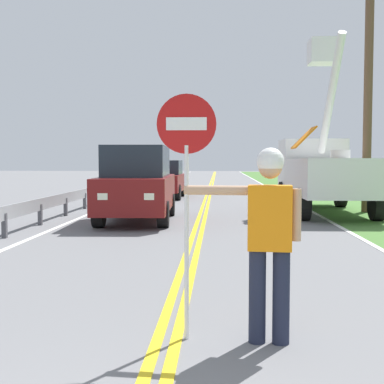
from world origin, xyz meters
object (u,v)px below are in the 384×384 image
Objects in this scene: oncoming_suv_nearest at (138,183)px; oncoming_sedan_second at (162,180)px; utility_pole_near at (368,89)px; stop_sign_paddle at (187,160)px; utility_bucket_truck at (322,169)px; flagger_worker at (269,232)px.

oncoming_suv_nearest is 8.89m from oncoming_sedan_second.
oncoming_sedan_second is 10.05m from utility_pole_near.
utility_bucket_truck reaches higher than stop_sign_paddle.
utility_bucket_truck is at bearing -44.89° from oncoming_sedan_second.
utility_pole_near reaches higher than utility_bucket_truck.
flagger_worker is 0.78× the size of stop_sign_paddle.
utility_bucket_truck is (3.74, 12.50, -0.29)m from stop_sign_paddle.
utility_pole_near reaches higher than oncoming_suv_nearest.
flagger_worker is 0.24× the size of utility_pole_near.
utility_bucket_truck is 1.64× the size of oncoming_sedan_second.
oncoming_suv_nearest is at bearing -158.26° from utility_pole_near.
utility_bucket_truck is 8.43m from oncoming_sedan_second.
flagger_worker is 12.92m from utility_bucket_truck.
flagger_worker is at bearing -80.82° from oncoming_sedan_second.
utility_pole_near is (5.15, 12.38, 2.30)m from stop_sign_paddle.
flagger_worker is at bearing -5.40° from stop_sign_paddle.
utility_bucket_truck is at bearing 27.36° from oncoming_suv_nearest.
flagger_worker is 1.02m from stop_sign_paddle.
utility_bucket_truck is at bearing 175.36° from utility_pole_near.
oncoming_sedan_second is at bearing 96.88° from stop_sign_paddle.
oncoming_suv_nearest is at bearing -152.64° from utility_bucket_truck.
flagger_worker is 18.75m from oncoming_sedan_second.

